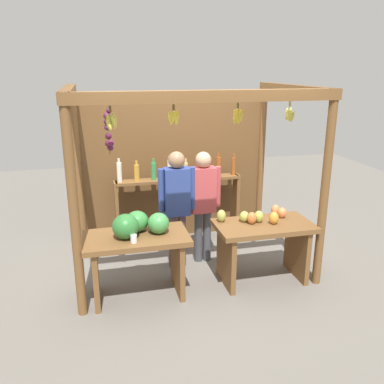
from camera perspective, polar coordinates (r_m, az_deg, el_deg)
name	(u,v)px	position (r m, az deg, el deg)	size (l,w,h in m)	color
ground_plane	(189,261)	(5.67, -0.45, -9.67)	(12.00, 12.00, 0.00)	slate
market_stall	(181,157)	(5.59, -1.52, 4.88)	(2.92, 1.97, 2.34)	brown
fruit_counter_left	(137,243)	(4.66, -7.70, -7.08)	(1.18, 0.64, 1.03)	brown
fruit_counter_right	(262,238)	(5.07, 9.86, -6.32)	(1.18, 0.64, 0.90)	brown
bottle_shelf_unit	(178,190)	(6.00, -1.98, 0.23)	(1.87, 0.22, 1.35)	brown
vendor_man	(177,200)	(5.21, -2.13, -1.09)	(0.48, 0.21, 1.56)	#523E46
vendor_woman	(203,198)	(5.36, 1.55, -0.81)	(0.48, 0.21, 1.52)	#46484F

